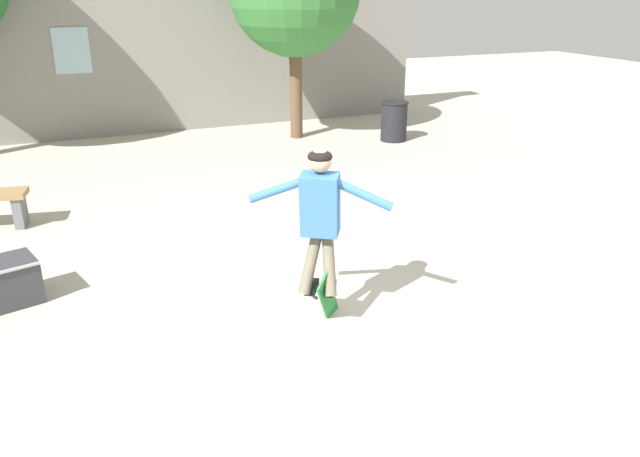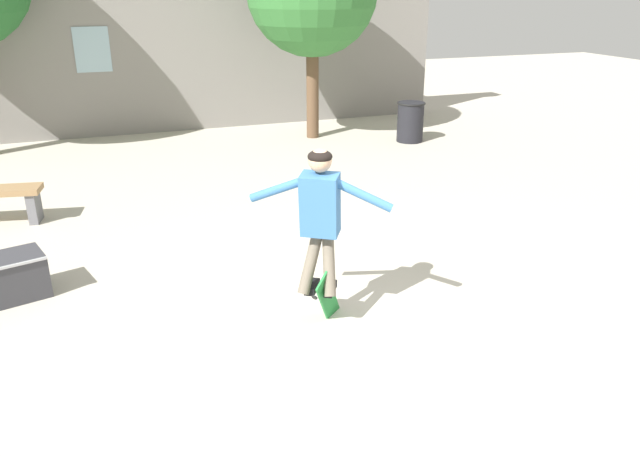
% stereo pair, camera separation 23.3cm
% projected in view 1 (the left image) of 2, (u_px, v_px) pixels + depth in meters
% --- Properties ---
extents(ground_plane, '(40.00, 40.00, 0.00)m').
position_uv_depth(ground_plane, '(396.00, 343.00, 5.72)').
color(ground_plane, beige).
extents(building_backdrop, '(11.78, 0.52, 4.33)m').
position_uv_depth(building_backdrop, '(178.00, 47.00, 13.49)').
color(building_backdrop, gray).
rests_on(building_backdrop, ground_plane).
extents(trash_bin, '(0.58, 0.58, 0.81)m').
position_uv_depth(trash_bin, '(394.00, 120.00, 12.91)').
color(trash_bin, black).
rests_on(trash_bin, ground_plane).
extents(skater, '(1.16, 0.79, 1.40)m').
position_uv_depth(skater, '(320.00, 210.00, 5.64)').
color(skater, teal).
extents(skateboard_flipping, '(0.46, 0.50, 0.80)m').
position_uv_depth(skateboard_flipping, '(328.00, 301.00, 6.04)').
color(skateboard_flipping, '#237F38').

